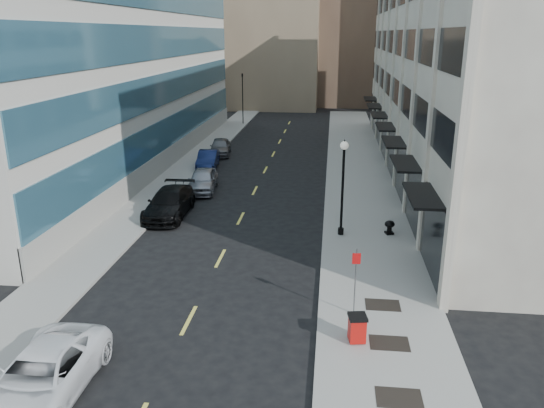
% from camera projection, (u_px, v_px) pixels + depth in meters
% --- Properties ---
extents(ground, '(160.00, 160.00, 0.00)m').
position_uv_depth(ground, '(174.00, 349.00, 18.79)').
color(ground, black).
rests_on(ground, ground).
extents(sidewalk_right, '(5.00, 80.00, 0.15)m').
position_uv_depth(sidewalk_right, '(361.00, 193.00, 36.87)').
color(sidewalk_right, gray).
rests_on(sidewalk_right, ground).
extents(sidewalk_left, '(3.00, 80.00, 0.15)m').
position_uv_depth(sidewalk_left, '(166.00, 187.00, 38.37)').
color(sidewalk_left, gray).
rests_on(sidewalk_left, ground).
extents(building_right, '(15.30, 46.50, 18.25)m').
position_uv_depth(building_right, '(490.00, 57.00, 39.73)').
color(building_right, beige).
rests_on(building_right, ground).
extents(building_left, '(16.14, 46.00, 20.00)m').
position_uv_depth(building_left, '(71.00, 42.00, 42.95)').
color(building_left, beige).
rests_on(building_left, ground).
extents(skyline_tan_near, '(14.00, 18.00, 28.00)m').
position_uv_depth(skyline_tan_near, '(273.00, 10.00, 79.20)').
color(skyline_tan_near, '#867157').
rests_on(skyline_tan_near, ground).
extents(skyline_tan_far, '(12.00, 14.00, 22.00)m').
position_uv_depth(skyline_tan_far, '(222.00, 31.00, 90.65)').
color(skyline_tan_far, '#867157').
rests_on(skyline_tan_far, ground).
extents(skyline_stone, '(10.00, 14.00, 20.00)m').
position_uv_depth(skyline_stone, '(424.00, 38.00, 76.18)').
color(skyline_stone, beige).
rests_on(skyline_stone, ground).
extents(grate_near, '(1.40, 1.00, 0.01)m').
position_uv_depth(grate_near, '(399.00, 398.00, 16.03)').
color(grate_near, black).
rests_on(grate_near, sidewalk_right).
extents(grate_mid, '(1.40, 1.00, 0.01)m').
position_uv_depth(grate_mid, '(389.00, 343.00, 18.87)').
color(grate_mid, black).
rests_on(grate_mid, sidewalk_right).
extents(grate_far, '(1.40, 1.00, 0.01)m').
position_uv_depth(grate_far, '(383.00, 305.00, 21.52)').
color(grate_far, black).
rests_on(grate_far, sidewalk_right).
extents(road_centerline, '(0.15, 68.20, 0.01)m').
position_uv_depth(road_centerline, '(248.00, 203.00, 34.86)').
color(road_centerline, '#D8CC4C').
rests_on(road_centerline, ground).
extents(traffic_signal, '(0.66, 0.66, 6.98)m').
position_uv_depth(traffic_signal, '(242.00, 77.00, 63.00)').
color(traffic_signal, black).
rests_on(traffic_signal, ground).
extents(car_white_van, '(2.54, 5.47, 1.52)m').
position_uv_depth(car_white_van, '(42.00, 376.00, 16.06)').
color(car_white_van, white).
rests_on(car_white_van, ground).
extents(car_black_pickup, '(2.42, 5.70, 1.64)m').
position_uv_depth(car_black_pickup, '(169.00, 203.00, 32.24)').
color(car_black_pickup, black).
rests_on(car_black_pickup, ground).
extents(car_silver_sedan, '(2.31, 4.80, 1.58)m').
position_uv_depth(car_silver_sedan, '(203.00, 180.00, 37.37)').
color(car_silver_sedan, '#999AA1').
rests_on(car_silver_sedan, ground).
extents(car_blue_sedan, '(1.95, 4.49, 1.44)m').
position_uv_depth(car_blue_sedan, '(208.00, 159.00, 43.78)').
color(car_blue_sedan, '#131D47').
rests_on(car_blue_sedan, ground).
extents(car_grey_sedan, '(2.33, 4.62, 1.51)m').
position_uv_depth(car_grey_sedan, '(220.00, 147.00, 48.48)').
color(car_grey_sedan, slate).
rests_on(car_grey_sedan, ground).
extents(trash_bin, '(0.73, 0.77, 1.04)m').
position_uv_depth(trash_bin, '(357.00, 327.00, 18.83)').
color(trash_bin, '#B8100C').
rests_on(trash_bin, sidewalk_right).
extents(lamppost, '(0.44, 0.44, 5.29)m').
position_uv_depth(lamppost, '(343.00, 180.00, 28.14)').
color(lamppost, black).
rests_on(lamppost, sidewalk_right).
extents(sign_post, '(0.32, 0.08, 2.75)m').
position_uv_depth(sign_post, '(356.00, 273.00, 20.35)').
color(sign_post, slate).
rests_on(sign_post, sidewalk_right).
extents(urn_planter, '(0.55, 0.55, 0.77)m').
position_uv_depth(urn_planter, '(390.00, 226.00, 29.00)').
color(urn_planter, black).
rests_on(urn_planter, sidewalk_right).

